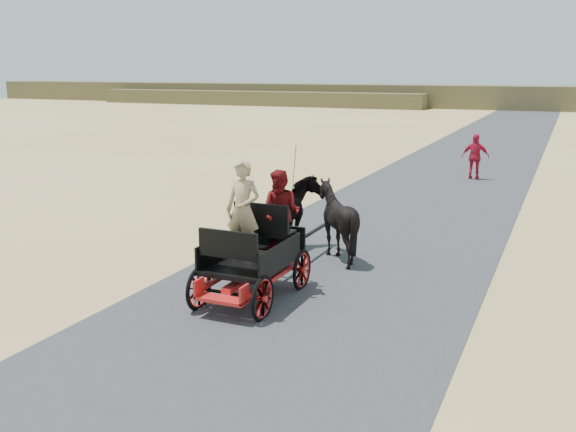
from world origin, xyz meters
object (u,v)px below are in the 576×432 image
at_px(horse_left, 291,216).
at_px(pedestrian, 475,157).
at_px(horse_right, 337,221).
at_px(carriage, 253,279).

relative_size(horse_left, pedestrian, 1.16).
height_order(horse_left, pedestrian, pedestrian).
distance_m(horse_left, horse_right, 1.10).
distance_m(carriage, pedestrian, 15.09).
bearing_deg(pedestrian, horse_left, 73.87).
relative_size(horse_right, pedestrian, 0.98).
relative_size(carriage, pedestrian, 1.39).
distance_m(horse_left, pedestrian, 12.21).
relative_size(carriage, horse_left, 1.20).
relative_size(horse_left, horse_right, 1.18).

